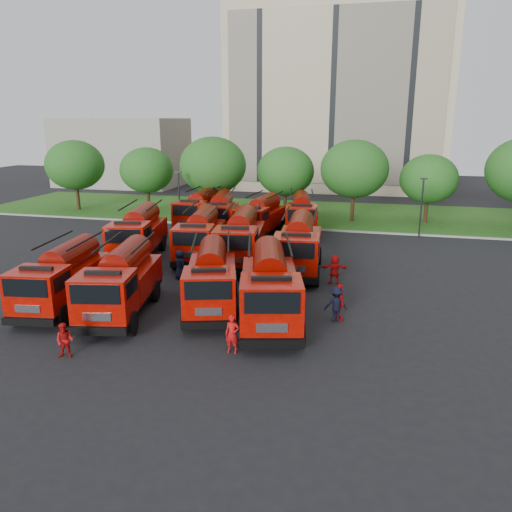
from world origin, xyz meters
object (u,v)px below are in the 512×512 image
(fire_truck_2, at_px, (211,279))
(firefighter_5, at_px, (334,283))
(fire_truck_6, at_px, (241,238))
(fire_truck_7, at_px, (299,245))
(firefighter_0, at_px, (233,352))
(firefighter_1, at_px, (67,358))
(fire_truck_4, at_px, (139,233))
(firefighter_3, at_px, (335,321))
(fire_truck_8, at_px, (200,210))
(fire_truck_11, at_px, (301,215))
(fire_truck_0, at_px, (63,277))
(fire_truck_1, at_px, (121,281))
(firefighter_4, at_px, (180,279))
(fire_truck_5, at_px, (200,235))
(firefighter_2, at_px, (339,320))
(fire_truck_10, at_px, (260,217))
(fire_truck_3, at_px, (270,287))
(fire_truck_9, at_px, (220,213))

(fire_truck_2, height_order, firefighter_5, fire_truck_2)
(fire_truck_6, xyz_separation_m, fire_truck_7, (4.23, -0.94, -0.01))
(firefighter_0, height_order, firefighter_1, firefighter_0)
(fire_truck_4, height_order, firefighter_1, fire_truck_4)
(fire_truck_2, distance_m, firefighter_3, 6.82)
(fire_truck_8, height_order, firefighter_3, fire_truck_8)
(fire_truck_11, bearing_deg, fire_truck_0, -123.92)
(fire_truck_1, height_order, fire_truck_2, fire_truck_1)
(firefighter_3, xyz_separation_m, firefighter_4, (-10.21, 4.64, 0.00))
(fire_truck_2, distance_m, firefighter_0, 5.66)
(fire_truck_5, relative_size, firefighter_0, 4.58)
(firefighter_2, bearing_deg, firefighter_3, 123.01)
(fire_truck_10, distance_m, fire_truck_11, 3.75)
(fire_truck_4, bearing_deg, fire_truck_7, -16.22)
(fire_truck_6, relative_size, fire_truck_7, 1.01)
(fire_truck_4, xyz_separation_m, firefighter_5, (14.55, -2.91, -1.81))
(firefighter_0, bearing_deg, fire_truck_7, 84.67)
(firefighter_1, height_order, firefighter_5, firefighter_5)
(fire_truck_1, relative_size, fire_truck_10, 1.03)
(firefighter_5, bearing_deg, firefighter_3, 82.30)
(firefighter_0, height_order, firefighter_2, firefighter_2)
(firefighter_0, bearing_deg, fire_truck_2, 116.90)
(fire_truck_0, height_order, fire_truck_3, fire_truck_3)
(fire_truck_9, distance_m, firefighter_3, 21.69)
(firefighter_3, height_order, firefighter_4, firefighter_4)
(fire_truck_0, distance_m, fire_truck_7, 14.68)
(fire_truck_8, bearing_deg, fire_truck_2, -68.45)
(fire_truck_11, relative_size, firefighter_4, 4.16)
(firefighter_3, bearing_deg, firefighter_1, 16.96)
(firefighter_2, relative_size, firefighter_4, 1.00)
(firefighter_3, bearing_deg, fire_truck_9, -71.87)
(fire_truck_1, distance_m, fire_truck_5, 10.99)
(fire_truck_5, xyz_separation_m, fire_truck_9, (-1.22, 8.66, 0.02))
(fire_truck_5, xyz_separation_m, fire_truck_11, (5.85, 9.89, -0.01))
(firefighter_4, height_order, firefighter_5, firefighter_4)
(fire_truck_7, distance_m, fire_truck_10, 10.69)
(fire_truck_10, relative_size, firefighter_0, 4.44)
(firefighter_1, bearing_deg, fire_truck_0, 116.08)
(fire_truck_5, bearing_deg, firefighter_3, -51.03)
(fire_truck_1, bearing_deg, fire_truck_0, 166.51)
(fire_truck_5, xyz_separation_m, firefighter_4, (0.33, -4.83, -1.75))
(fire_truck_2, xyz_separation_m, firefighter_0, (2.54, -4.76, -1.69))
(fire_truck_0, bearing_deg, fire_truck_9, 74.22)
(fire_truck_0, bearing_deg, firefighter_2, -1.62)
(fire_truck_9, height_order, firefighter_3, fire_truck_9)
(fire_truck_8, bearing_deg, firefighter_2, -53.12)
(fire_truck_0, height_order, firefighter_2, fire_truck_0)
(fire_truck_4, relative_size, fire_truck_9, 1.02)
(fire_truck_6, bearing_deg, firefighter_0, -84.16)
(fire_truck_5, relative_size, fire_truck_6, 0.96)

